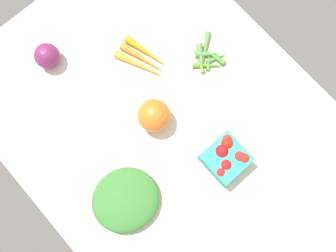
{
  "coord_description": "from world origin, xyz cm",
  "views": [
    {
      "loc": [
        16.55,
        -14.7,
        106.56
      ],
      "look_at": [
        0.0,
        0.0,
        4.0
      ],
      "focal_mm": 43.68,
      "sensor_mm": 36.0,
      "label": 1
    }
  ],
  "objects_px": {
    "carrot_bunch": "(144,59)",
    "red_onion_center": "(47,56)",
    "okra_pile": "(207,57)",
    "berry_basket": "(226,158)",
    "leafy_greens_clump": "(125,200)",
    "heirloom_tomato_orange": "(154,116)"
  },
  "relations": [
    {
      "from": "heirloom_tomato_orange",
      "to": "berry_basket",
      "type": "relative_size",
      "value": 0.87
    },
    {
      "from": "heirloom_tomato_orange",
      "to": "leafy_greens_clump",
      "type": "bearing_deg",
      "value": -60.05
    },
    {
      "from": "carrot_bunch",
      "to": "red_onion_center",
      "type": "distance_m",
      "value": 0.26
    },
    {
      "from": "carrot_bunch",
      "to": "red_onion_center",
      "type": "bearing_deg",
      "value": -131.49
    },
    {
      "from": "heirloom_tomato_orange",
      "to": "red_onion_center",
      "type": "relative_size",
      "value": 1.26
    },
    {
      "from": "heirloom_tomato_orange",
      "to": "berry_basket",
      "type": "xyz_separation_m",
      "value": [
        0.2,
        0.06,
        -0.01
      ]
    },
    {
      "from": "heirloom_tomato_orange",
      "to": "berry_basket",
      "type": "height_order",
      "value": "heirloom_tomato_orange"
    },
    {
      "from": "okra_pile",
      "to": "berry_basket",
      "type": "xyz_separation_m",
      "value": [
        0.23,
        -0.15,
        0.02
      ]
    },
    {
      "from": "heirloom_tomato_orange",
      "to": "okra_pile",
      "type": "height_order",
      "value": "heirloom_tomato_orange"
    },
    {
      "from": "carrot_bunch",
      "to": "okra_pile",
      "type": "bearing_deg",
      "value": 50.86
    },
    {
      "from": "heirloom_tomato_orange",
      "to": "berry_basket",
      "type": "bearing_deg",
      "value": 18.07
    },
    {
      "from": "leafy_greens_clump",
      "to": "red_onion_center",
      "type": "height_order",
      "value": "red_onion_center"
    },
    {
      "from": "carrot_bunch",
      "to": "leafy_greens_clump",
      "type": "bearing_deg",
      "value": -47.86
    },
    {
      "from": "heirloom_tomato_orange",
      "to": "red_onion_center",
      "type": "height_order",
      "value": "heirloom_tomato_orange"
    },
    {
      "from": "heirloom_tomato_orange",
      "to": "carrot_bunch",
      "type": "relative_size",
      "value": 0.52
    },
    {
      "from": "carrot_bunch",
      "to": "leafy_greens_clump",
      "type": "xyz_separation_m",
      "value": [
        0.25,
        -0.28,
        0.01
      ]
    },
    {
      "from": "carrot_bunch",
      "to": "leafy_greens_clump",
      "type": "relative_size",
      "value": 0.97
    },
    {
      "from": "carrot_bunch",
      "to": "okra_pile",
      "type": "relative_size",
      "value": 1.38
    },
    {
      "from": "leafy_greens_clump",
      "to": "carrot_bunch",
      "type": "bearing_deg",
      "value": 132.14
    },
    {
      "from": "heirloom_tomato_orange",
      "to": "okra_pile",
      "type": "bearing_deg",
      "value": 99.1
    },
    {
      "from": "carrot_bunch",
      "to": "okra_pile",
      "type": "height_order",
      "value": "carrot_bunch"
    },
    {
      "from": "heirloom_tomato_orange",
      "to": "leafy_greens_clump",
      "type": "distance_m",
      "value": 0.22
    }
  ]
}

